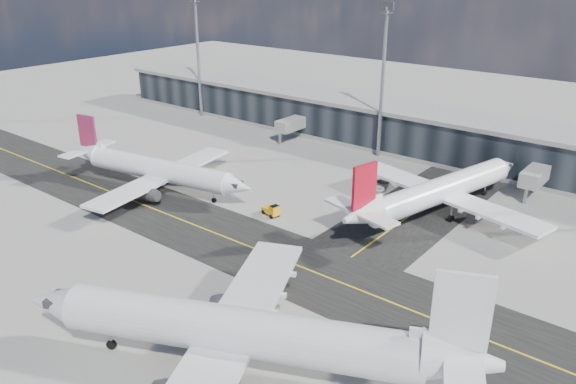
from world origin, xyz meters
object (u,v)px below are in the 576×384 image
(airliner_af, at_px, (156,169))
(baggage_tug, at_px, (272,210))
(airliner_near, at_px, (245,333))
(service_van, at_px, (382,184))
(airliner_redtail, at_px, (439,191))

(airliner_af, distance_m, baggage_tug, 22.35)
(airliner_af, distance_m, airliner_near, 48.76)
(service_van, bearing_deg, airliner_af, -141.74)
(baggage_tug, bearing_deg, service_van, 173.38)
(airliner_redtail, bearing_deg, baggage_tug, -126.24)
(airliner_redtail, height_order, baggage_tug, airliner_redtail)
(airliner_redtail, relative_size, airliner_near, 0.90)
(airliner_af, relative_size, baggage_tug, 11.22)
(airliner_near, height_order, baggage_tug, airliner_near)
(airliner_redtail, xyz_separation_m, service_van, (-11.66, 4.11, -2.97))
(airliner_redtail, distance_m, baggage_tug, 25.06)
(airliner_redtail, relative_size, service_van, 6.47)
(airliner_redtail, distance_m, airliner_near, 44.03)
(airliner_redtail, distance_m, service_van, 12.72)
(airliner_af, relative_size, airliner_near, 0.86)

